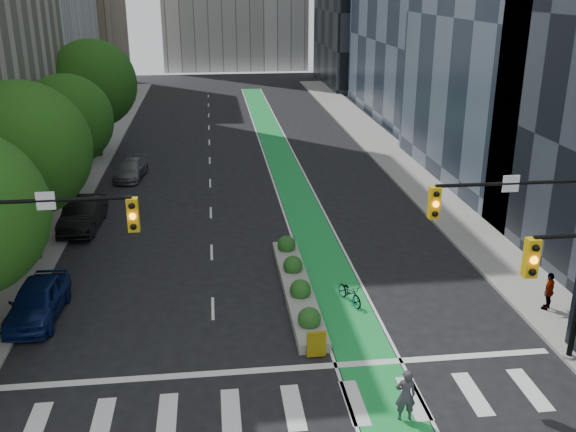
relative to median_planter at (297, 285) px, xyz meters
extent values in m
plane|color=black|center=(-1.20, -7.04, -0.37)|extent=(160.00, 160.00, 0.00)
cube|color=gray|center=(-13.00, 17.96, -0.30)|extent=(3.60, 90.00, 0.15)
cube|color=gray|center=(10.60, 17.96, -0.30)|extent=(3.60, 90.00, 0.15)
cube|color=green|center=(1.80, 22.96, -0.37)|extent=(2.20, 70.00, 0.01)
cylinder|color=black|center=(-12.20, 4.96, 2.15)|extent=(0.44, 0.44, 5.04)
sphere|color=#14430E|center=(-12.20, 4.96, 5.21)|extent=(6.40, 6.40, 6.40)
cylinder|color=black|center=(-12.20, 14.96, 1.87)|extent=(0.44, 0.44, 4.48)
sphere|color=#14430E|center=(-12.20, 14.96, 4.59)|extent=(5.60, 5.60, 5.60)
cylinder|color=black|center=(-12.20, 24.96, 2.20)|extent=(0.44, 0.44, 5.15)
sphere|color=#14430E|center=(-12.20, 24.96, 5.33)|extent=(6.60, 6.60, 6.60)
cylinder|color=black|center=(-8.65, -6.54, 6.43)|extent=(5.50, 0.12, 0.12)
cube|color=gold|center=(-5.90, -6.54, 5.88)|extent=(0.34, 0.28, 1.05)
sphere|color=orange|center=(-5.90, -6.70, 5.88)|extent=(0.20, 0.20, 0.20)
cube|color=white|center=(-8.37, -6.57, 6.43)|extent=(0.55, 0.04, 0.55)
cylinder|color=black|center=(6.25, -6.54, 6.43)|extent=(5.50, 0.12, 0.12)
cube|color=gold|center=(3.50, -6.54, 5.88)|extent=(0.34, 0.28, 1.05)
sphere|color=orange|center=(3.50, -6.70, 5.88)|extent=(0.20, 0.20, 0.20)
cube|color=white|center=(5.97, -6.57, 6.43)|extent=(0.55, 0.04, 0.55)
cube|color=gold|center=(4.50, -11.04, 5.88)|extent=(0.34, 0.28, 1.05)
sphere|color=orange|center=(4.50, -11.20, 5.88)|extent=(0.20, 0.20, 0.20)
cube|color=gray|center=(0.00, -0.04, -0.17)|extent=(1.20, 10.00, 0.40)
cube|color=yellow|center=(0.00, -5.24, 0.18)|extent=(0.70, 0.12, 1.00)
sphere|color=#194C19|center=(0.00, -3.54, 0.28)|extent=(0.90, 0.90, 0.90)
sphere|color=#194C19|center=(0.00, -1.04, 0.28)|extent=(0.90, 0.90, 0.90)
sphere|color=#194C19|center=(0.00, 1.46, 0.28)|extent=(0.90, 0.90, 0.90)
sphere|color=#194C19|center=(0.00, 3.96, 0.28)|extent=(0.90, 0.90, 0.90)
imported|color=gray|center=(2.10, -1.20, 0.10)|extent=(1.17, 1.90, 0.94)
imported|color=#39333E|center=(2.16, -9.04, 0.51)|extent=(0.68, 0.48, 1.77)
imported|color=navy|center=(-10.70, -0.99, 0.42)|extent=(2.03, 4.69, 1.57)
imported|color=black|center=(-10.70, 9.25, 0.47)|extent=(2.00, 5.17, 1.68)
imported|color=#5D6062|center=(-9.15, 18.86, 0.25)|extent=(2.30, 4.50, 1.25)
imported|color=gray|center=(10.01, -2.99, 0.59)|extent=(0.97, 0.94, 1.62)
camera|label=1|loc=(-3.43, -25.13, 12.45)|focal=40.00mm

